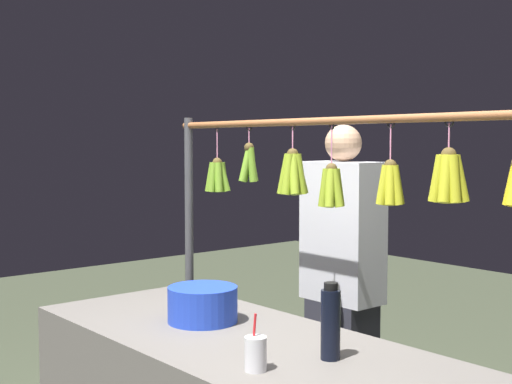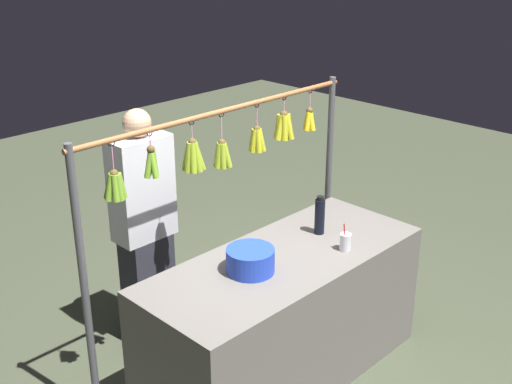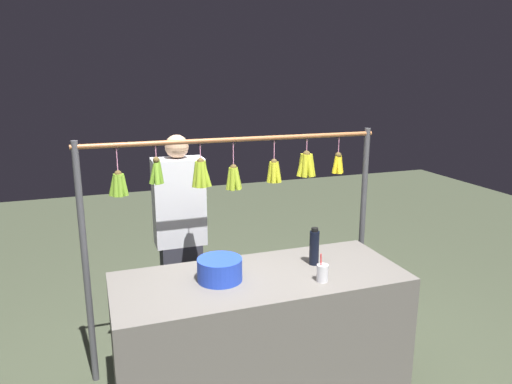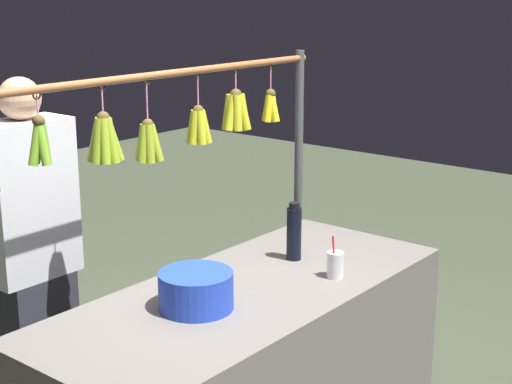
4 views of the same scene
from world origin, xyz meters
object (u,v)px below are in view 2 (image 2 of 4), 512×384
object	(u,v)px
water_bottle	(320,216)
blue_bucket	(250,260)
drink_cup	(345,242)
vendor_person	(145,232)

from	to	relation	value
water_bottle	blue_bucket	world-z (taller)	water_bottle
water_bottle	drink_cup	bearing A→B (deg)	74.78
drink_cup	vendor_person	xyz separation A→B (m)	(0.67, -1.13, -0.09)
water_bottle	drink_cup	distance (m)	0.28
blue_bucket	drink_cup	world-z (taller)	drink_cup
water_bottle	vendor_person	bearing A→B (deg)	-49.32
drink_cup	vendor_person	size ratio (longest dim) A/B	0.11
blue_bucket	vendor_person	size ratio (longest dim) A/B	0.17
blue_bucket	vendor_person	xyz separation A→B (m)	(0.08, -0.90, -0.10)
water_bottle	blue_bucket	size ratio (longest dim) A/B	0.92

